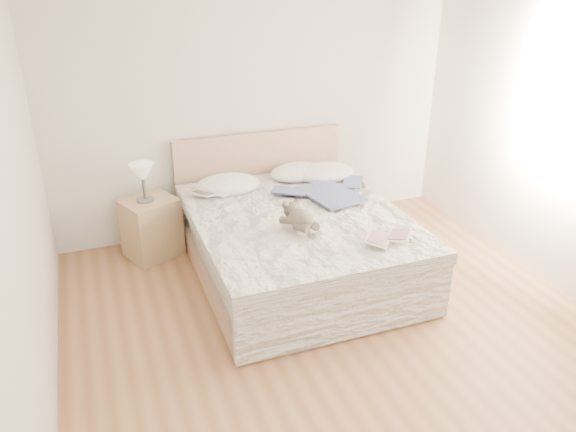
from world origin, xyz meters
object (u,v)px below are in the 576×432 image
object	(u,v)px
nightstand	(151,227)
teddy_bear	(301,226)
table_lamp	(143,175)
photo_book	(212,193)
childrens_book	(389,238)
bed	(295,240)

from	to	relation	value
nightstand	teddy_bear	size ratio (longest dim) A/B	1.71
table_lamp	photo_book	distance (m)	0.63
table_lamp	nightstand	bearing A→B (deg)	32.34
childrens_book	teddy_bear	world-z (taller)	teddy_bear
table_lamp	teddy_bear	size ratio (longest dim) A/B	1.07
bed	childrens_book	distance (m)	0.97
bed	teddy_bear	world-z (taller)	bed
photo_book	table_lamp	bearing A→B (deg)	123.92
childrens_book	teddy_bear	size ratio (longest dim) A/B	1.10
bed	photo_book	xyz separation A→B (m)	(-0.60, 0.54, 0.32)
photo_book	childrens_book	xyz separation A→B (m)	(1.06, -1.33, 0.00)
bed	photo_book	distance (m)	0.87
teddy_bear	table_lamp	bearing A→B (deg)	119.88
table_lamp	teddy_bear	bearing A→B (deg)	-47.15
nightstand	photo_book	world-z (taller)	photo_book
nightstand	table_lamp	bearing A→B (deg)	-147.66
nightstand	childrens_book	size ratio (longest dim) A/B	1.56
table_lamp	photo_book	bearing A→B (deg)	-18.89
childrens_book	teddy_bear	xyz separation A→B (m)	(-0.57, 0.38, 0.02)
bed	childrens_book	size ratio (longest dim) A/B	5.98
childrens_book	teddy_bear	bearing A→B (deg)	-173.48
bed	nightstand	world-z (taller)	bed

